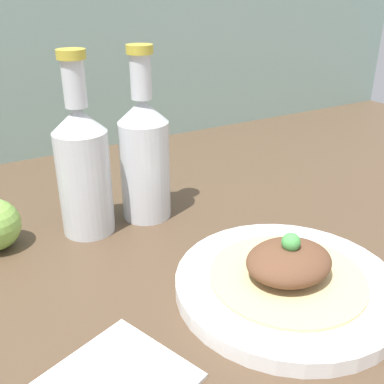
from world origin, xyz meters
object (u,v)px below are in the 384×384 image
object	(u,v)px
plated_food	(288,265)
cider_bottle_left	(83,166)
plate	(287,283)
cider_bottle_right	(145,155)

from	to	relation	value
plated_food	cider_bottle_left	xyz separation A→B (cm)	(-15.07, 25.74, 6.30)
plate	plated_food	bearing A→B (deg)	180.00
cider_bottle_right	plated_food	bearing A→B (deg)	-77.26
cider_bottle_right	cider_bottle_left	bearing A→B (deg)	180.00
plate	plated_food	world-z (taller)	plated_food
plate	cider_bottle_right	distance (cm)	27.81
plated_food	cider_bottle_right	size ratio (longest dim) A/B	0.71
plated_food	cider_bottle_right	world-z (taller)	cider_bottle_right
plated_food	cider_bottle_left	world-z (taller)	cider_bottle_left
plated_food	cider_bottle_left	distance (cm)	30.49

